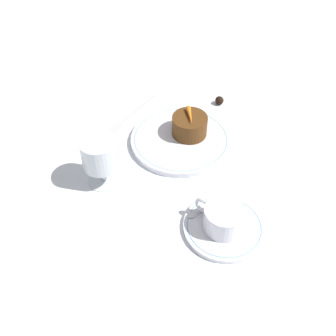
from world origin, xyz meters
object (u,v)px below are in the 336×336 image
at_px(coffee_cup, 223,218).
at_px(fork, 126,119).
at_px(dessert_cake, 190,126).
at_px(dinner_plate, 181,140).
at_px(wine_glass, 100,156).

relative_size(coffee_cup, fork, 0.52).
distance_m(fork, dessert_cake, 0.18).
bearing_deg(dessert_cake, fork, 14.03).
distance_m(dinner_plate, wine_glass, 0.22).
distance_m(coffee_cup, dessert_cake, 0.27).
distance_m(dinner_plate, coffee_cup, 0.26).
relative_size(dinner_plate, wine_glass, 2.08).
bearing_deg(wine_glass, dinner_plate, -106.16).
xyz_separation_m(coffee_cup, fork, (0.37, -0.14, -0.03)).
bearing_deg(coffee_cup, dinner_plate, -36.13).
bearing_deg(dinner_plate, fork, 6.01).
bearing_deg(dessert_cake, wine_glass, 73.51).
relative_size(wine_glass, fork, 0.57).
bearing_deg(coffee_cup, dessert_cake, -41.54).
relative_size(wine_glass, dessert_cake, 1.37).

